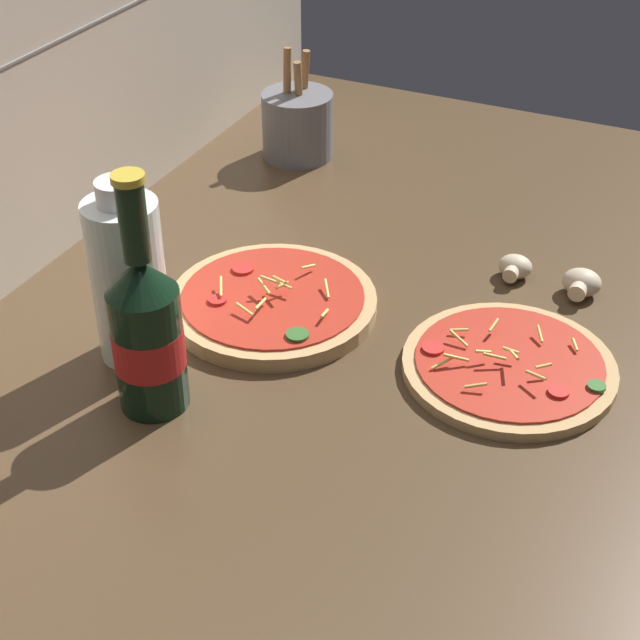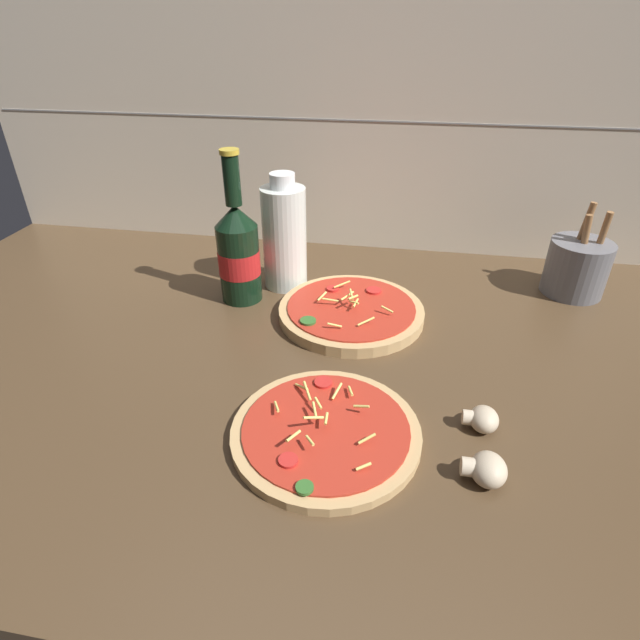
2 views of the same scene
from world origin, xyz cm
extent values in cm
cube|color=#4C3823|center=(0.00, 0.00, 1.25)|extent=(160.00, 90.00, 2.50)
cube|color=beige|center=(0.00, 45.50, 30.00)|extent=(160.00, 1.00, 60.00)
cube|color=gray|center=(0.00, 44.95, 30.00)|extent=(156.80, 0.16, 0.30)
cylinder|color=tan|center=(6.85, -16.83, 3.15)|extent=(24.19, 24.19, 1.29)
cylinder|color=#B22D1E|center=(6.85, -16.83, 3.94)|extent=(21.29, 21.29, 0.30)
cylinder|color=#336628|center=(6.10, -26.70, 4.29)|extent=(2.04, 2.04, 0.40)
cylinder|color=red|center=(5.09, -8.34, 4.29)|extent=(2.57, 2.57, 0.40)
cylinder|color=red|center=(3.46, -23.21, 4.29)|extent=(2.34, 2.34, 0.40)
cylinder|color=#EADB6B|center=(2.38, -10.33, 4.69)|extent=(2.31, 2.06, 1.09)
cylinder|color=#EADB6B|center=(-0.16, -14.97, 4.82)|extent=(1.35, 2.39, 0.81)
cylinder|color=#EADB6B|center=(12.19, -22.89, 4.60)|extent=(1.85, 1.26, 0.67)
cylinder|color=#EADB6B|center=(12.18, -18.77, 4.90)|extent=(2.20, 1.49, 1.10)
cylinder|color=#EADB6B|center=(9.13, -10.07, 4.75)|extent=(1.05, 2.09, 0.55)
cylinder|color=#EADB6B|center=(10.96, -13.61, 5.34)|extent=(2.15, 0.74, 0.89)
cylinder|color=#EADB6B|center=(5.39, -17.54, 6.08)|extent=(2.52, 1.72, 1.18)
cylinder|color=#EADB6B|center=(7.33, -10.60, 4.89)|extent=(1.25, 2.66, 1.23)
cylinder|color=#EADB6B|center=(5.16, -15.45, 5.37)|extent=(1.24, 2.58, 0.91)
cylinder|color=#EADB6B|center=(5.58, -20.84, 5.50)|extent=(1.42, 1.68, 0.53)
cylinder|color=#EADB6B|center=(3.51, -20.54, 5.58)|extent=(1.45, 2.56, 0.80)
cylinder|color=#EADB6B|center=(5.37, -14.05, 5.43)|extent=(1.41, 1.77, 0.71)
cylinder|color=#EADB6B|center=(6.87, -16.77, 5.46)|extent=(0.43, 1.88, 0.56)
cylinder|color=#EADB6B|center=(3.41, -11.55, 5.15)|extent=(1.73, 2.83, 1.28)
cylinder|color=tan|center=(6.48, 12.98, 3.48)|extent=(25.60, 25.60, 1.97)
cylinder|color=#B22D1E|center=(6.48, 12.98, 4.62)|extent=(22.53, 22.53, 0.30)
cylinder|color=#336628|center=(0.19, 6.43, 4.97)|extent=(2.70, 2.70, 0.40)
cylinder|color=red|center=(9.93, 19.04, 4.97)|extent=(2.81, 2.81, 0.40)
cylinder|color=red|center=(2.34, 18.38, 4.97)|extent=(2.29, 2.29, 0.40)
cylinder|color=#EADB6B|center=(7.01, 11.99, 6.10)|extent=(1.87, 1.29, 0.58)
cylinder|color=#EADB6B|center=(12.79, 11.21, 5.74)|extent=(2.24, 1.22, 0.84)
cylinder|color=#EADB6B|center=(9.58, 7.15, 5.46)|extent=(2.79, 1.97, 1.11)
cylinder|color=#EADB6B|center=(5.63, 13.71, 6.32)|extent=(2.15, 2.77, 0.80)
cylinder|color=#EADB6B|center=(4.00, 18.81, 5.83)|extent=(3.01, 1.91, 1.11)
cylinder|color=#EADB6B|center=(4.66, 5.15, 5.43)|extent=(2.45, 0.64, 0.87)
cylinder|color=#EADB6B|center=(6.39, 13.27, 6.92)|extent=(1.11, 2.48, 1.15)
cylinder|color=#EADB6B|center=(7.31, 12.00, 6.01)|extent=(0.80, 2.83, 0.45)
cylinder|color=#EADB6B|center=(1.07, 13.88, 5.69)|extent=(1.38, 2.95, 0.63)
cylinder|color=#EADB6B|center=(2.82, 12.68, 5.78)|extent=(2.97, 0.61, 0.75)
cylinder|color=#EADB6B|center=(6.78, 12.15, 6.99)|extent=(1.68, 2.63, 0.83)
cylinder|color=black|center=(-14.68, 16.47, 9.67)|extent=(7.54, 7.54, 14.34)
cone|color=black|center=(-14.68, 16.47, 18.75)|extent=(7.54, 7.54, 3.82)
cylinder|color=black|center=(-14.68, 16.47, 24.90)|extent=(2.86, 2.86, 8.48)
cylinder|color=gold|center=(-14.68, 16.47, 29.55)|extent=(3.29, 3.29, 0.80)
cylinder|color=red|center=(-14.68, 16.47, 9.96)|extent=(7.61, 7.61, 4.59)
cylinder|color=silver|center=(-7.77, 23.37, 12.20)|extent=(8.34, 8.34, 19.40)
cylinder|color=white|center=(-7.77, 23.37, 23.22)|extent=(4.58, 4.58, 2.65)
cylinder|color=beige|center=(24.95, -11.86, 4.02)|extent=(1.96, 1.96, 1.96)
ellipsoid|color=#C6B293|center=(26.69, -11.86, 4.02)|extent=(3.70, 4.36, 3.05)
cylinder|color=beige|center=(24.32, -20.54, 4.21)|extent=(2.20, 2.20, 2.20)
ellipsoid|color=#C6B293|center=(26.28, -20.54, 4.21)|extent=(4.16, 4.90, 3.43)
cylinder|color=slate|center=(47.18, 29.61, 7.68)|extent=(11.22, 11.22, 10.35)
cylinder|color=olive|center=(46.91, 31.21, 13.22)|extent=(2.68, 1.61, 13.22)
cylinder|color=olive|center=(49.92, 29.74, 12.76)|extent=(1.29, 2.14, 12.30)
cylinder|color=olive|center=(47.16, 29.26, 12.40)|extent=(2.23, 1.37, 11.58)
camera|label=1|loc=(-81.46, -34.70, 71.05)|focal=55.00mm
camera|label=2|loc=(14.12, -62.76, 48.56)|focal=28.00mm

